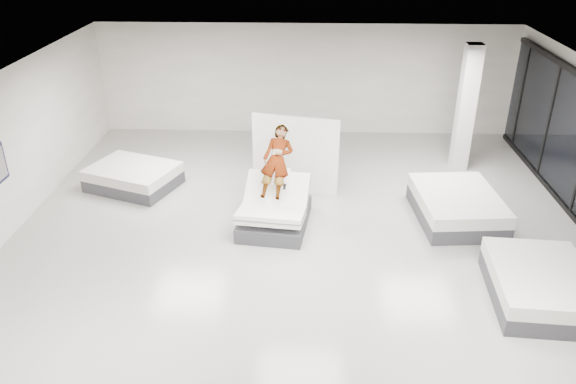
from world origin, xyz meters
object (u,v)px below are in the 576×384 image
object	(u,v)px
hero_bed	(275,211)
flat_bed_right_near	(540,286)
flat_bed_left_far	(133,177)
column	(466,109)
person	(277,171)
flat_bed_right_far	(457,206)
remote	(285,187)
divider_panel	(295,155)

from	to	relation	value
hero_bed	flat_bed_right_near	bearing A→B (deg)	-26.84
flat_bed_left_far	column	bearing A→B (deg)	10.24
person	flat_bed_right_far	size ratio (longest dim) A/B	0.71
person	column	distance (m)	5.41
person	remote	distance (m)	0.46
remote	flat_bed_right_near	bearing A→B (deg)	-20.21
remote	flat_bed_right_near	world-z (taller)	remote
hero_bed	person	distance (m)	0.87
person	flat_bed_right_far	distance (m)	3.96
person	flat_bed_right_near	size ratio (longest dim) A/B	0.74
person	divider_panel	size ratio (longest dim) A/B	0.81
divider_panel	flat_bed_left_far	bearing A→B (deg)	-167.92
flat_bed_right_near	column	bearing A→B (deg)	90.80
divider_panel	flat_bed_right_near	bearing A→B (deg)	-30.27
person	remote	world-z (taller)	person
hero_bed	column	world-z (taller)	column
divider_panel	column	bearing A→B (deg)	32.96
divider_panel	column	xyz separation A→B (m)	(4.21, 1.53, 0.67)
flat_bed_right_far	hero_bed	bearing A→B (deg)	-173.45
flat_bed_left_far	flat_bed_right_near	bearing A→B (deg)	-26.61
flat_bed_left_far	divider_panel	bearing A→B (deg)	-0.93
person	flat_bed_left_far	world-z (taller)	person
remote	flat_bed_right_far	size ratio (longest dim) A/B	0.06
flat_bed_right_far	column	world-z (taller)	column
remote	flat_bed_right_near	size ratio (longest dim) A/B	0.06
divider_panel	flat_bed_left_far	world-z (taller)	divider_panel
hero_bed	divider_panel	size ratio (longest dim) A/B	0.95
divider_panel	flat_bed_right_far	bearing A→B (deg)	-6.15
hero_bed	remote	distance (m)	0.65
column	flat_bed_right_near	bearing A→B (deg)	-89.20
flat_bed_right_far	flat_bed_left_far	bearing A→B (deg)	170.15
hero_bed	flat_bed_right_far	xyz separation A→B (m)	(3.91, 0.45, -0.04)
hero_bed	flat_bed_right_near	xyz separation A→B (m)	(4.67, -2.36, -0.05)
remote	column	xyz separation A→B (m)	(4.38, 3.26, 0.65)
remote	divider_panel	distance (m)	1.74
hero_bed	divider_panel	world-z (taller)	divider_panel
person	flat_bed_right_near	bearing A→B (deg)	-22.91
remote	column	bearing A→B (deg)	43.80
column	flat_bed_right_far	bearing A→B (deg)	-103.97
person	remote	bearing A→B (deg)	-57.85
hero_bed	flat_bed_left_far	distance (m)	3.92
hero_bed	flat_bed_right_far	distance (m)	3.93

